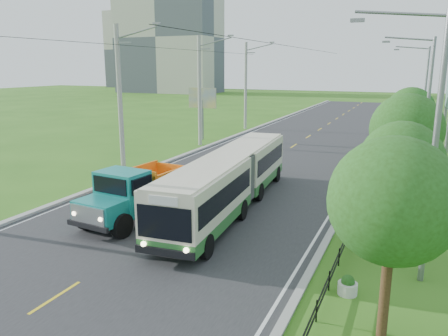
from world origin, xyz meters
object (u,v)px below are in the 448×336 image
Objects in this scene: streetlight_near at (430,141)px; billboard_left at (202,101)px; pole_far at (246,86)px; bus at (230,177)px; tree_front at (395,207)px; tree_third at (407,133)px; pole_mid at (200,91)px; planter_near at (371,213)px; tree_fifth at (411,113)px; tree_second at (402,167)px; planter_far at (390,154)px; pole_near at (120,99)px; tree_back at (412,109)px; planter_front at (348,286)px; tree_fourth at (409,127)px; planter_mid at (383,176)px; dump_truck at (135,190)px; streetlight_far at (423,93)px; streetlight_mid at (425,106)px.

streetlight_near is 1.74× the size of billboard_left.
bus is (9.92, -28.42, -3.37)m from pole_far.
tree_front is 12.00m from tree_third.
pole_mid is at bearing 131.99° from streetlight_near.
planter_near is (-1.26, -2.14, -3.70)m from tree_third.
tree_front is at bearing -90.00° from tree_fifth.
planter_far is at bearing 93.62° from tree_second.
tree_front is at bearing -90.00° from tree_third.
pole_near and pole_far have the same top height.
tree_back is 28.37m from planter_front.
tree_fourth is at bearing -90.00° from tree_fifth.
planter_mid is 0.04× the size of bus.
tree_front is 18.23m from planter_mid.
tree_back is (0.00, 24.00, 0.13)m from tree_second.
tree_second reaches higher than dump_truck.
tree_third is at bearing -39.33° from billboard_left.
tree_third is (18.12, -12.86, -1.11)m from pole_mid.
planter_front is (16.86, -23.00, -4.81)m from pole_mid.
planter_near and planter_mid have the same top height.
pole_mid is at bearing 126.09° from tree_front.
dump_truck is (-11.77, -18.87, -2.38)m from tree_fifth.
streetlight_far is (0.79, 13.86, 1.32)m from tree_fourth.
dump_truck is (7.59, -22.73, -2.40)m from billboard_left.
billboard_left is at bearing 135.16° from planter_near.
tree_fourth is 0.98× the size of tree_back.
streetlight_far is at bearing 84.29° from tree_fifth.
pole_mid is at bearing 113.35° from dump_truck.
planter_far is at bearing 90.00° from planter_near.
tree_fourth is (-0.00, 6.00, -0.40)m from tree_third.
pole_far is 32.56m from dump_truck.
streetlight_far is at bearing 70.35° from dump_truck.
planter_far is (-1.26, 1.86, -3.57)m from tree_fifth.
tree_fourth is (18.12, -18.86, -1.51)m from pole_far.
pole_mid is 17.56m from planter_far.
tree_second is at bearing -93.79° from streetlight_mid.
pole_near is 1.72× the size of tree_fifth.
tree_third is at bearing -35.36° from pole_mid.
pole_near is 1.10× the size of streetlight_far.
pole_far reaches higher than tree_second.
tree_third reaches higher than planter_mid.
tree_fourth is at bearing 6.39° from planter_mid.
dump_truck is at bearing -71.53° from billboard_left.
streetlight_far is at bearing 11.23° from billboard_left.
tree_second is (18.12, -30.86, -1.57)m from pole_far.
planter_far is (-1.26, -4.14, -3.37)m from tree_back.
tree_fourth is 8.06× the size of planter_mid.
tree_third reaches higher than planter_near.
streetlight_far is (0.00, 28.00, 0.00)m from streetlight_near.
streetlight_near reaches higher than planter_mid.
tree_fifth reaches higher than tree_back.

